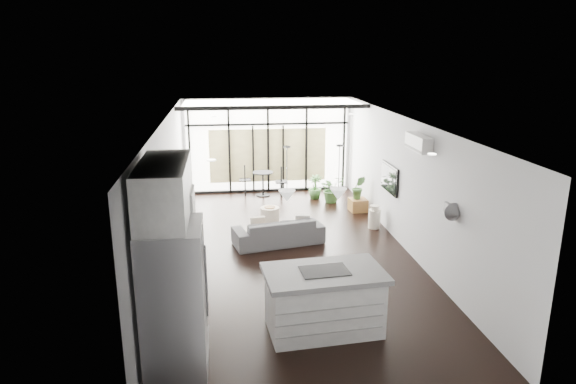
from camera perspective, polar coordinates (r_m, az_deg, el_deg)
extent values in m
cube|color=black|center=(11.01, 0.20, -6.70)|extent=(5.00, 10.00, 0.00)
cube|color=white|center=(10.28, 0.22, 7.90)|extent=(5.00, 10.00, 0.00)
cube|color=silver|center=(10.54, -13.39, -0.12)|extent=(0.02, 10.00, 2.80)
cube|color=silver|center=(11.16, 13.04, 0.78)|extent=(0.02, 10.00, 2.80)
cube|color=silver|center=(15.41, -2.26, 5.22)|extent=(5.00, 0.02, 2.80)
cube|color=silver|center=(5.96, 6.73, -12.32)|extent=(5.00, 0.02, 2.80)
cube|color=black|center=(15.29, -2.22, 5.13)|extent=(5.00, 0.20, 2.80)
cube|color=white|center=(14.23, -1.95, 9.92)|extent=(4.70, 1.90, 0.06)
cube|color=#F4EC9E|center=(15.42, -2.23, 4.09)|extent=(3.50, 0.02, 1.60)
cube|color=white|center=(7.99, 4.01, -11.96)|extent=(1.87, 1.20, 0.98)
cube|color=black|center=(7.77, 4.08, -8.72)|extent=(0.75, 0.53, 0.01)
cube|color=#97979C|center=(6.98, -12.52, -11.65)|extent=(0.80, 0.99, 2.06)
cube|color=white|center=(7.71, -12.26, -8.01)|extent=(0.59, 0.62, 2.28)
cube|color=white|center=(6.89, -13.54, -0.25)|extent=(0.62, 1.75, 0.86)
cone|color=white|center=(7.81, -0.12, -0.45)|extent=(0.26, 0.26, 0.18)
cone|color=white|center=(7.95, 5.61, -0.24)|extent=(0.26, 0.26, 0.18)
imported|color=#504F52|center=(11.36, -1.09, -3.90)|extent=(2.05, 0.97, 0.77)
cube|color=brown|center=(11.46, -0.73, -4.65)|extent=(1.35, 0.61, 0.42)
cylinder|color=beige|center=(12.80, -2.03, -2.55)|extent=(0.53, 0.53, 0.38)
cube|color=brown|center=(13.81, 7.78, -1.42)|extent=(0.47, 0.47, 0.33)
imported|color=#355E2A|center=(14.49, 4.90, 0.03)|extent=(0.94, 0.98, 0.60)
imported|color=#355E2A|center=(14.82, 3.01, 0.00)|extent=(0.69, 0.80, 0.39)
imported|color=#355E2A|center=(13.73, 7.83, -0.20)|extent=(0.45, 0.68, 0.28)
cylinder|color=silver|center=(12.54, 9.58, -2.71)|extent=(0.29, 0.29, 0.57)
cube|color=black|center=(15.06, -2.79, 1.06)|extent=(1.79, 1.18, 0.80)
cube|color=black|center=(12.08, 11.22, 1.52)|extent=(0.05, 1.10, 0.65)
cube|color=silver|center=(10.17, 14.31, 5.33)|extent=(0.22, 0.90, 0.30)
cube|color=black|center=(10.01, -13.55, -0.06)|extent=(0.04, 0.70, 0.90)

